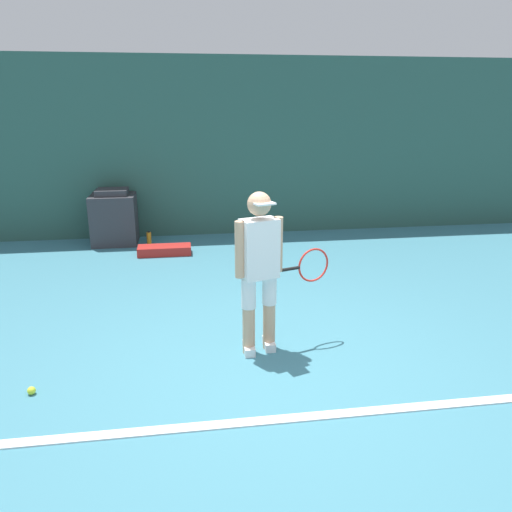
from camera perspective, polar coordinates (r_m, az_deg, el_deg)
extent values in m
plane|color=teal|center=(4.68, 2.21, -12.63)|extent=(24.00, 24.00, 0.00)
cube|color=#2D564C|center=(9.05, -3.60, 12.21)|extent=(24.00, 0.10, 3.10)
cube|color=white|center=(4.03, 4.34, -18.00)|extent=(21.60, 0.10, 0.01)
cylinder|color=tan|center=(4.83, -0.83, -8.47)|extent=(0.12, 0.12, 0.47)
cylinder|color=white|center=(4.68, -0.85, -4.30)|extent=(0.14, 0.14, 0.29)
cube|color=white|center=(4.92, -0.82, -10.51)|extent=(0.10, 0.24, 0.08)
cylinder|color=tan|center=(4.92, 1.50, -7.98)|extent=(0.12, 0.12, 0.47)
cylinder|color=white|center=(4.78, 1.54, -3.87)|extent=(0.14, 0.14, 0.29)
cube|color=white|center=(5.01, 1.49, -9.99)|extent=(0.10, 0.24, 0.08)
cube|color=white|center=(4.59, 0.37, 0.84)|extent=(0.38, 0.29, 0.56)
sphere|color=tan|center=(4.49, 0.38, 5.98)|extent=(0.22, 0.22, 0.22)
cube|color=white|center=(4.40, 0.96, 6.01)|extent=(0.21, 0.17, 0.02)
cylinder|color=tan|center=(4.51, -1.87, 0.73)|extent=(0.09, 0.09, 0.53)
cylinder|color=tan|center=(4.68, 2.52, 1.33)|extent=(0.09, 0.09, 0.53)
cylinder|color=black|center=(4.81, 3.74, -1.51)|extent=(0.24, 0.10, 0.03)
torus|color=red|center=(4.95, 6.58, -1.04)|extent=(0.34, 0.13, 0.35)
sphere|color=#D1E533|center=(4.68, -24.28, -13.85)|extent=(0.07, 0.07, 0.07)
cube|color=#333338|center=(8.84, -15.89, 4.05)|extent=(0.74, 0.66, 0.84)
cube|color=#333338|center=(8.75, -16.14, 7.05)|extent=(0.52, 0.46, 0.10)
cube|color=#B2231E|center=(8.08, -10.42, 0.67)|extent=(0.84, 0.32, 0.14)
cylinder|color=orange|center=(8.74, -12.13, 2.02)|extent=(0.08, 0.08, 0.20)
cylinder|color=black|center=(8.71, -12.18, 2.74)|extent=(0.04, 0.04, 0.02)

